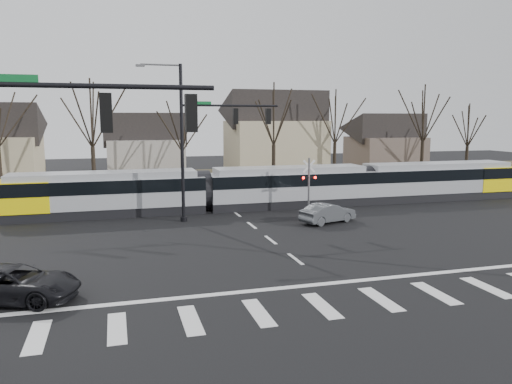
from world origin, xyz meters
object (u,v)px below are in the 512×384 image
object	(u,v)px
tram	(288,185)
rail_crossing_signal	(309,188)
sedan	(328,213)
suv	(14,284)

from	to	relation	value
tram	rail_crossing_signal	xyz separation A→B (m)	(0.47, -3.21, 0.21)
sedan	suv	size ratio (longest dim) A/B	0.79
tram	sedan	world-z (taller)	tram
sedan	suv	distance (m)	19.71
sedan	rail_crossing_signal	distance (m)	3.55
sedan	suv	bearing A→B (deg)	99.82
suv	rail_crossing_signal	world-z (taller)	rail_crossing_signal
sedan	rail_crossing_signal	xyz separation A→B (m)	(-0.01, 3.33, 1.24)
tram	rail_crossing_signal	world-z (taller)	rail_crossing_signal
sedan	suv	xyz separation A→B (m)	(-17.07, -9.86, 0.02)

